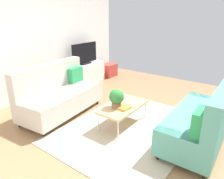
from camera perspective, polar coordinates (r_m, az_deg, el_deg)
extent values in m
plane|color=#936B47|center=(4.20, 2.47, -10.43)|extent=(7.68, 7.68, 0.00)
cube|color=white|center=(5.71, -21.77, 11.92)|extent=(6.40, 0.12, 2.90)
cube|color=tan|center=(4.19, 4.90, -10.44)|extent=(2.90, 2.20, 0.01)
cube|color=#B2ADA3|center=(4.74, -13.46, -2.93)|extent=(1.98, 1.04, 0.44)
cube|color=#B2ADA3|center=(4.79, -16.73, 3.39)|extent=(1.91, 0.40, 0.56)
cube|color=#B2ADA3|center=(5.29, -7.28, 1.25)|extent=(0.29, 0.86, 0.22)
cube|color=#B2ADA3|center=(4.19, -21.56, -5.39)|extent=(0.29, 0.86, 0.22)
cylinder|color=black|center=(5.26, -4.01, -3.22)|extent=(0.05, 0.05, 0.10)
cylinder|color=black|center=(4.11, -18.06, -11.44)|extent=(0.05, 0.05, 0.10)
cylinder|color=black|center=(5.64, -9.73, -1.78)|extent=(0.05, 0.05, 0.10)
cylinder|color=black|center=(4.59, -23.84, -8.71)|extent=(0.05, 0.05, 0.10)
cube|color=#288C4C|center=(5.16, -9.87, 3.98)|extent=(0.41, 0.18, 0.36)
cube|color=teal|center=(3.96, 22.30, -8.79)|extent=(1.92, 0.88, 0.44)
cube|color=teal|center=(3.71, 28.07, -3.09)|extent=(1.90, 0.24, 0.56)
cube|color=teal|center=(3.18, 18.71, -13.49)|extent=(0.22, 0.84, 0.22)
cube|color=teal|center=(4.68, 25.03, -3.20)|extent=(0.22, 0.84, 0.22)
cylinder|color=black|center=(3.47, 12.29, -17.39)|extent=(0.05, 0.05, 0.10)
cylinder|color=black|center=(4.90, 20.55, -6.37)|extent=(0.05, 0.05, 0.10)
cylinder|color=black|center=(3.34, 23.73, -20.55)|extent=(0.05, 0.05, 0.10)
cube|color=#288C4C|center=(3.17, 22.72, -8.12)|extent=(0.40, 0.15, 0.36)
cube|color=tan|center=(4.14, 3.08, -4.64)|extent=(1.10, 0.56, 0.04)
cylinder|color=silver|center=(4.00, -3.79, -8.96)|extent=(0.02, 0.02, 0.38)
cylinder|color=silver|center=(4.72, 4.07, -4.19)|extent=(0.02, 0.02, 0.38)
cylinder|color=silver|center=(3.76, 1.68, -11.02)|extent=(0.02, 0.02, 0.38)
cylinder|color=silver|center=(4.52, 9.01, -5.59)|extent=(0.02, 0.02, 0.38)
cube|color=silver|center=(6.66, -7.32, 4.24)|extent=(1.40, 0.44, 0.64)
cube|color=black|center=(6.56, -7.33, 7.07)|extent=(0.36, 0.20, 0.04)
cube|color=black|center=(6.50, -7.45, 9.82)|extent=(1.00, 0.05, 0.60)
cube|color=#B2382D|center=(7.43, -0.86, 5.29)|extent=(0.52, 0.40, 0.44)
cylinder|color=brown|center=(4.04, 1.27, -4.14)|extent=(0.19, 0.19, 0.11)
sphere|color=#2D7233|center=(3.97, 1.29, -1.92)|extent=(0.29, 0.29, 0.29)
cube|color=orange|center=(4.00, 3.42, -4.98)|extent=(0.25, 0.20, 0.04)
cylinder|color=#B24C4C|center=(6.20, -11.54, 6.81)|extent=(0.13, 0.13, 0.20)
cylinder|color=purple|center=(6.27, -9.72, 6.90)|extent=(0.05, 0.05, 0.16)
cylinder|color=red|center=(6.33, -9.10, 7.22)|extent=(0.05, 0.05, 0.20)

